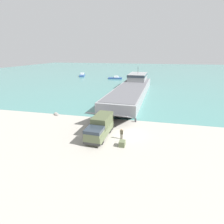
{
  "coord_description": "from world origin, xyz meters",
  "views": [
    {
      "loc": [
        2.95,
        -24.83,
        12.14
      ],
      "look_at": [
        -3.4,
        3.41,
        2.27
      ],
      "focal_mm": 28.0,
      "sensor_mm": 36.0,
      "label": 1
    }
  ],
  "objects": [
    {
      "name": "moored_boat_a",
      "position": [
        -33.71,
        64.8,
        0.59
      ],
      "size": [
        3.9,
        6.76,
        1.77
      ],
      "rotation": [
        0.0,
        0.0,
        3.4
      ],
      "color": "navy",
      "rests_on": "ground_plane"
    },
    {
      "name": "moored_boat_c",
      "position": [
        -14.27,
        59.17,
        0.45
      ],
      "size": [
        6.86,
        3.29,
        1.36
      ],
      "rotation": [
        0.0,
        0.0,
        1.66
      ],
      "color": "navy",
      "rests_on": "ground_plane"
    },
    {
      "name": "mooring_bollard",
      "position": [
        0.62,
        5.35,
        0.39
      ],
      "size": [
        0.37,
        0.37,
        0.73
      ],
      "color": "#333338",
      "rests_on": "ground_plane"
    },
    {
      "name": "cargo_crate",
      "position": [
        -0.34,
        -3.93,
        0.4
      ],
      "size": [
        0.82,
        0.97,
        0.8
      ],
      "primitive_type": "cube",
      "rotation": [
        0.0,
        0.0,
        -0.02
      ],
      "color": "#566042",
      "rests_on": "ground_plane"
    },
    {
      "name": "water_surface",
      "position": [
        0.0,
        96.04,
        0.0
      ],
      "size": [
        240.0,
        180.0,
        0.01
      ],
      "primitive_type": "cube",
      "color": "#477F7A",
      "rests_on": "ground_plane"
    },
    {
      "name": "moored_boat_b",
      "position": [
        -5.96,
        73.36,
        0.56
      ],
      "size": [
        2.35,
        5.78,
        1.69
      ],
      "rotation": [
        0.0,
        0.0,
        0.07
      ],
      "color": "#2D7060",
      "rests_on": "ground_plane"
    },
    {
      "name": "landing_craft",
      "position": [
        -2.56,
        28.82,
        1.82
      ],
      "size": [
        10.34,
        44.76,
        7.42
      ],
      "rotation": [
        0.0,
        0.0,
        -0.05
      ],
      "color": "gray",
      "rests_on": "ground_plane"
    },
    {
      "name": "soldier_on_ramp",
      "position": [
        -0.76,
        -1.88,
        0.95
      ],
      "size": [
        0.44,
        0.24,
        1.66
      ],
      "rotation": [
        0.0,
        0.0,
        4.71
      ],
      "color": "#4C4738",
      "rests_on": "ground_plane"
    },
    {
      "name": "shoreline_rock_a",
      "position": [
        -15.51,
        5.5,
        0.0
      ],
      "size": [
        0.9,
        0.9,
        0.9
      ],
      "primitive_type": "sphere",
      "color": "gray",
      "rests_on": "ground_plane"
    },
    {
      "name": "shoreline_rock_c",
      "position": [
        -15.17,
        5.33,
        0.0
      ],
      "size": [
        0.65,
        0.65,
        0.65
      ],
      "primitive_type": "sphere",
      "color": "gray",
      "rests_on": "ground_plane"
    },
    {
      "name": "shoreline_rock_b",
      "position": [
        -15.93,
        5.9,
        0.0
      ],
      "size": [
        0.85,
        0.85,
        0.85
      ],
      "primitive_type": "sphere",
      "color": "gray",
      "rests_on": "ground_plane"
    },
    {
      "name": "military_truck",
      "position": [
        -4.11,
        -1.63,
        1.54
      ],
      "size": [
        2.81,
        7.18,
        3.04
      ],
      "rotation": [
        0.0,
        0.0,
        -1.62
      ],
      "color": "#566042",
      "rests_on": "ground_plane"
    },
    {
      "name": "ground_plane",
      "position": [
        0.0,
        0.0,
        0.0
      ],
      "size": [
        240.0,
        240.0,
        0.0
      ],
      "primitive_type": "plane",
      "color": "#9E998E"
    }
  ]
}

